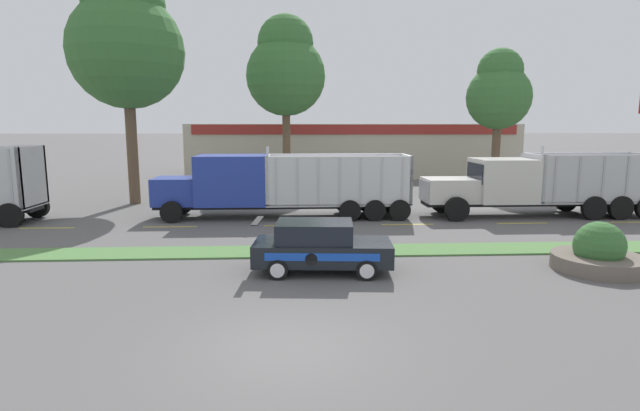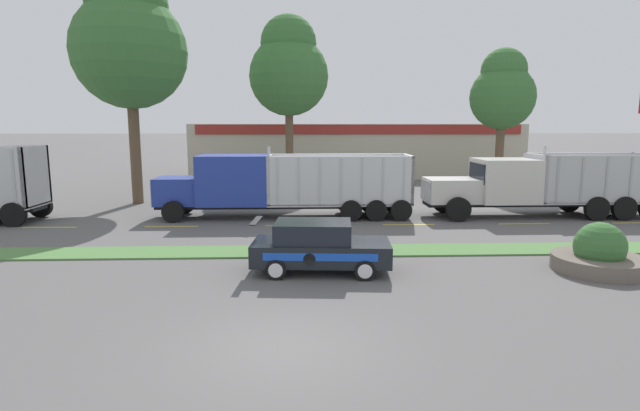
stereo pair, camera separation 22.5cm
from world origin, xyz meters
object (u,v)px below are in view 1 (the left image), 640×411
(dump_truck_trail, at_px, (521,186))
(dump_truck_lead, at_px, (258,186))
(stone_planter, at_px, (599,254))
(rally_car, at_px, (320,246))

(dump_truck_trail, bearing_deg, dump_truck_lead, 178.84)
(dump_truck_lead, bearing_deg, stone_planter, -40.75)
(dump_truck_trail, relative_size, rally_car, 2.60)
(rally_car, bearing_deg, dump_truck_lead, 105.19)
(dump_truck_lead, distance_m, dump_truck_trail, 13.11)
(rally_car, height_order, stone_planter, rally_car)
(dump_truck_lead, xyz_separation_m, rally_car, (2.57, -9.46, -0.76))
(dump_truck_lead, distance_m, stone_planter, 14.96)
(dump_truck_trail, xyz_separation_m, stone_planter, (-1.80, -9.47, -1.01))
(dump_truck_lead, relative_size, dump_truck_trail, 1.10)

